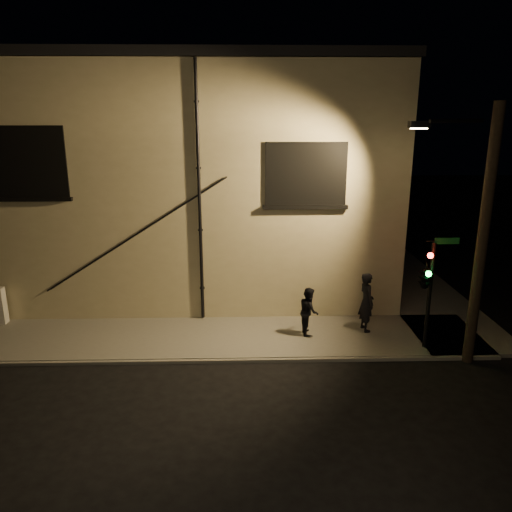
{
  "coord_description": "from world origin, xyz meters",
  "views": [
    {
      "loc": [
        -0.44,
        -12.92,
        6.81
      ],
      "look_at": [
        -0.02,
        1.8,
        2.63
      ],
      "focal_mm": 35.0,
      "sensor_mm": 36.0,
      "label": 1
    }
  ],
  "objects_px": {
    "pedestrian_a": "(366,302)",
    "traffic_signal": "(426,276)",
    "pedestrian_b": "(309,311)",
    "streetlamp_pole": "(479,231)"
  },
  "relations": [
    {
      "from": "pedestrian_a",
      "to": "traffic_signal",
      "type": "bearing_deg",
      "value": -146.66
    },
    {
      "from": "pedestrian_b",
      "to": "pedestrian_a",
      "type": "bearing_deg",
      "value": -85.52
    },
    {
      "from": "pedestrian_a",
      "to": "pedestrian_b",
      "type": "relative_size",
      "value": 1.27
    },
    {
      "from": "pedestrian_a",
      "to": "streetlamp_pole",
      "type": "relative_size",
      "value": 0.27
    },
    {
      "from": "pedestrian_b",
      "to": "traffic_signal",
      "type": "xyz_separation_m",
      "value": [
        3.15,
        -1.17,
        1.5
      ]
    },
    {
      "from": "pedestrian_b",
      "to": "traffic_signal",
      "type": "relative_size",
      "value": 0.45
    },
    {
      "from": "streetlamp_pole",
      "to": "pedestrian_a",
      "type": "bearing_deg",
      "value": 141.9
    },
    {
      "from": "pedestrian_a",
      "to": "streetlamp_pole",
      "type": "bearing_deg",
      "value": -138.08
    },
    {
      "from": "pedestrian_b",
      "to": "streetlamp_pole",
      "type": "height_order",
      "value": "streetlamp_pole"
    },
    {
      "from": "pedestrian_a",
      "to": "traffic_signal",
      "type": "relative_size",
      "value": 0.57
    }
  ]
}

